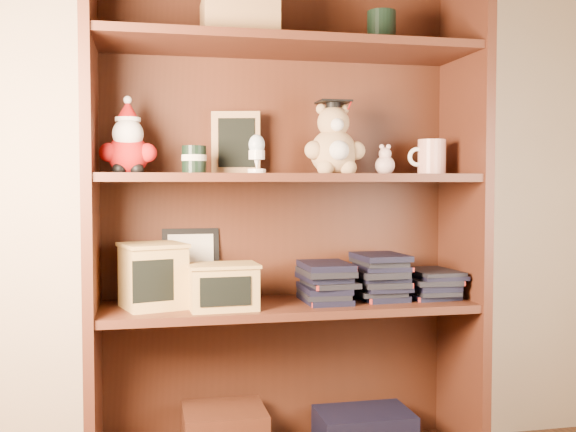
% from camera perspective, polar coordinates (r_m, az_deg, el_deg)
% --- Properties ---
extents(bookcase, '(1.20, 0.35, 1.60)m').
position_cam_1_polar(bookcase, '(2.13, -0.35, -1.05)').
color(bookcase, '#492215').
rests_on(bookcase, ground).
extents(shelf_lower, '(1.14, 0.33, 0.02)m').
position_cam_1_polar(shelf_lower, '(2.11, 0.00, -7.69)').
color(shelf_lower, '#492215').
rests_on(shelf_lower, ground).
extents(shelf_upper, '(1.14, 0.33, 0.02)m').
position_cam_1_polar(shelf_upper, '(2.07, 0.00, 3.24)').
color(shelf_upper, '#492215').
rests_on(shelf_upper, ground).
extents(santa_plush, '(0.16, 0.12, 0.23)m').
position_cam_1_polar(santa_plush, '(2.03, -13.39, 5.93)').
color(santa_plush, '#A50F0F').
rests_on(santa_plush, shelf_upper).
extents(teachers_tin, '(0.07, 0.07, 0.08)m').
position_cam_1_polar(teachers_tin, '(2.04, -7.95, 4.77)').
color(teachers_tin, black).
rests_on(teachers_tin, shelf_upper).
extents(chalkboard_plaque, '(0.16, 0.10, 0.20)m').
position_cam_1_polar(chalkboard_plaque, '(2.17, -4.43, 6.10)').
color(chalkboard_plaque, '#9E7547').
rests_on(chalkboard_plaque, shelf_upper).
extents(egg_cup, '(0.05, 0.05, 0.11)m').
position_cam_1_polar(egg_cup, '(1.98, -2.66, 5.40)').
color(egg_cup, white).
rests_on(egg_cup, shelf_upper).
extents(grad_teddy_bear, '(0.19, 0.17, 0.23)m').
position_cam_1_polar(grad_teddy_bear, '(2.11, 3.91, 5.99)').
color(grad_teddy_bear, tan).
rests_on(grad_teddy_bear, shelf_upper).
extents(pink_figurine, '(0.06, 0.06, 0.10)m').
position_cam_1_polar(pink_figurine, '(2.16, 8.21, 4.50)').
color(pink_figurine, beige).
rests_on(pink_figurine, shelf_upper).
extents(teacher_mug, '(0.13, 0.09, 0.11)m').
position_cam_1_polar(teacher_mug, '(2.22, 12.00, 4.91)').
color(teacher_mug, silver).
rests_on(teacher_mug, shelf_upper).
extents(certificate_frame, '(0.18, 0.05, 0.23)m').
position_cam_1_polar(certificate_frame, '(2.19, -8.23, -4.01)').
color(certificate_frame, black).
rests_on(certificate_frame, shelf_lower).
extents(treats_box, '(0.22, 0.22, 0.19)m').
position_cam_1_polar(treats_box, '(2.05, -11.36, -4.94)').
color(treats_box, tan).
rests_on(treats_box, shelf_lower).
extents(pencils_box, '(0.21, 0.16, 0.13)m').
position_cam_1_polar(pencils_box, '(2.00, -5.54, -5.93)').
color(pencils_box, tan).
rests_on(pencils_box, shelf_lower).
extents(book_stack_left, '(0.14, 0.20, 0.11)m').
position_cam_1_polar(book_stack_left, '(2.13, 3.20, -5.74)').
color(book_stack_left, black).
rests_on(book_stack_left, shelf_lower).
extents(book_stack_mid, '(0.14, 0.20, 0.14)m').
position_cam_1_polar(book_stack_mid, '(2.18, 7.75, -5.13)').
color(book_stack_mid, black).
rests_on(book_stack_mid, shelf_lower).
extents(book_stack_right, '(0.14, 0.20, 0.10)m').
position_cam_1_polar(book_stack_right, '(2.25, 12.07, -5.54)').
color(book_stack_right, black).
rests_on(book_stack_right, shelf_lower).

